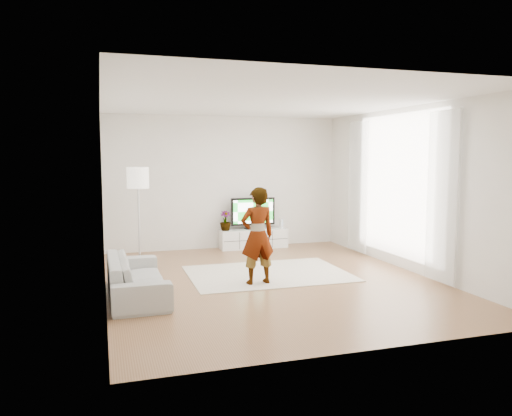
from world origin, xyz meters
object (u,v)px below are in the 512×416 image
object	(u,v)px
floor_lamp	(138,182)
player	(257,236)
television	(253,212)
sofa	(137,277)
rug	(268,274)
media_console	(253,239)

from	to	relation	value
floor_lamp	player	bearing A→B (deg)	-52.14
television	sofa	world-z (taller)	television
rug	sofa	world-z (taller)	sofa
sofa	floor_lamp	world-z (taller)	floor_lamp
rug	player	distance (m)	1.01
player	media_console	bearing A→B (deg)	-111.86
television	sofa	bearing A→B (deg)	-130.71
sofa	media_console	bearing A→B (deg)	-41.49
rug	television	bearing A→B (deg)	78.99
television	floor_lamp	size ratio (longest dim) A/B	0.55
television	rug	xyz separation A→B (m)	(-0.46, -2.36, -0.76)
rug	sofa	distance (m)	2.32
media_console	floor_lamp	size ratio (longest dim) A/B	0.82
television	rug	bearing A→B (deg)	-101.01
player	floor_lamp	size ratio (longest dim) A/B	0.84
television	player	xyz separation A→B (m)	(-0.83, -2.94, -0.02)
television	sofa	size ratio (longest dim) A/B	0.50
media_console	floor_lamp	bearing A→B (deg)	-161.09
television	sofa	xyz separation A→B (m)	(-2.65, -3.08, -0.49)
media_console	television	world-z (taller)	television
sofa	television	bearing A→B (deg)	-41.24
media_console	sofa	bearing A→B (deg)	-130.97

